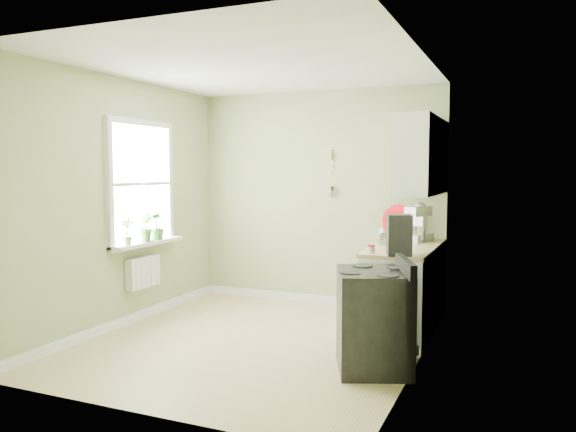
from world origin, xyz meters
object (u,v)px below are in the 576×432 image
at_px(stove, 374,319).
at_px(coffee_maker, 399,236).
at_px(kettle, 382,237).
at_px(stand_mixer, 418,225).

bearing_deg(stove, coffee_maker, 82.19).
xyz_separation_m(stove, kettle, (-0.23, 1.21, 0.57)).
relative_size(stove, coffee_maker, 2.54).
relative_size(stand_mixer, kettle, 2.44).
bearing_deg(coffee_maker, stove, -97.81).
xyz_separation_m(stove, stand_mixer, (0.06, 1.70, 0.66)).
distance_m(stand_mixer, kettle, 0.57).
relative_size(stand_mixer, coffee_maker, 1.14).
bearing_deg(kettle, stove, -79.38).
bearing_deg(stand_mixer, kettle, -120.95).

